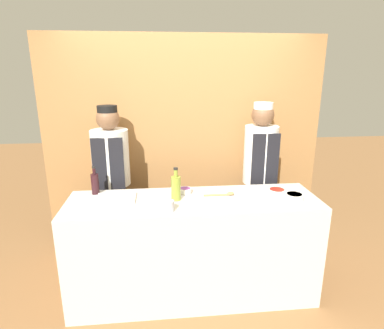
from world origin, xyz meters
TOP-DOWN VIEW (x-y plane):
  - ground_plane at (0.00, 0.00)m, footprint 14.00×14.00m
  - cabinet_wall at (0.00, 0.96)m, footprint 3.02×0.18m
  - counter at (0.00, 0.00)m, footprint 2.19×0.63m
  - sauce_bowl_white at (0.87, -0.09)m, footprint 0.16×0.16m
  - sauce_bowl_red at (0.77, 0.05)m, footprint 0.16×0.16m
  - sauce_bowl_purple at (-0.06, 0.16)m, footprint 0.12×0.12m
  - cutting_board at (-0.67, 0.07)m, footprint 0.34×0.25m
  - bottle_wine at (-0.87, 0.23)m, footprint 0.07×0.07m
  - bottle_oil at (-0.15, 0.01)m, footprint 0.08×0.08m
  - cup_steel at (-0.22, -0.22)m, footprint 0.08×0.08m
  - wooden_spoon at (0.28, 0.06)m, footprint 0.28×0.05m
  - chef_left at (-0.77, 0.60)m, footprint 0.37×0.37m
  - chef_right at (0.77, 0.60)m, footprint 0.35×0.35m

SIDE VIEW (x-z plane):
  - ground_plane at x=0.00m, z-range 0.00..0.00m
  - counter at x=0.00m, z-range 0.00..0.95m
  - chef_left at x=-0.77m, z-range 0.07..1.78m
  - chef_right at x=0.77m, z-range 0.08..1.81m
  - cutting_board at x=-0.67m, z-range 0.95..0.97m
  - wooden_spoon at x=0.28m, z-range 0.95..0.98m
  - sauce_bowl_red at x=0.77m, z-range 0.96..1.00m
  - sauce_bowl_purple at x=-0.06m, z-range 0.96..1.00m
  - sauce_bowl_white at x=0.87m, z-range 0.96..1.01m
  - cup_steel at x=-0.22m, z-range 0.95..1.04m
  - bottle_wine at x=-0.87m, z-range 0.92..1.18m
  - bottle_oil at x=-0.15m, z-range 0.92..1.21m
  - cabinet_wall at x=0.00m, z-range 0.00..2.40m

